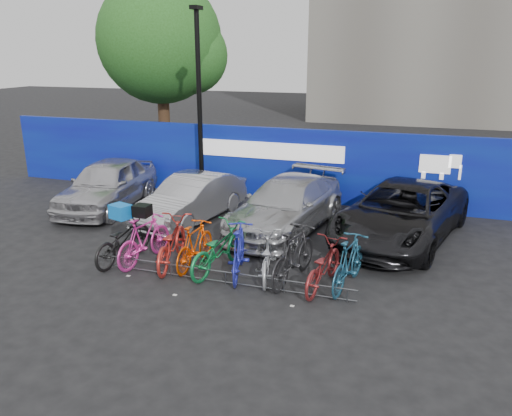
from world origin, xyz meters
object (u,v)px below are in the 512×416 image
at_px(bike_5, 239,251).
at_px(bike_9, 349,263).
at_px(bike_4, 219,249).
at_px(bike_7, 294,255).
at_px(car_0, 107,184).
at_px(bike_1, 144,239).
at_px(tree, 166,44).
at_px(car_3, 401,212).
at_px(bike_rack, 225,277).
at_px(bike_8, 323,266).
at_px(bike_6, 266,257).
at_px(car_2, 287,205).
at_px(bike_3, 195,245).
at_px(car_1, 192,199).
at_px(bike_0, 123,239).
at_px(lamppost, 199,100).
at_px(bike_2, 171,243).

height_order(bike_5, bike_9, bike_5).
distance_m(bike_4, bike_5, 0.52).
bearing_deg(bike_7, car_0, -14.68).
distance_m(bike_1, bike_5, 2.35).
bearing_deg(tree, car_3, -33.40).
distance_m(bike_rack, car_3, 5.24).
distance_m(tree, bike_9, 14.36).
xyz_separation_m(tree, bike_8, (8.78, -10.17, -4.57)).
distance_m(tree, car_3, 12.94).
bearing_deg(car_0, bike_5, -38.17).
relative_size(car_0, bike_6, 2.46).
bearing_deg(bike_9, car_2, -44.40).
height_order(bike_1, bike_9, bike_1).
bearing_deg(bike_5, car_0, -44.86).
distance_m(bike_8, bike_9, 0.54).
height_order(tree, bike_rack, tree).
distance_m(tree, car_2, 10.82).
bearing_deg(bike_6, bike_4, -13.80).
xyz_separation_m(car_2, bike_3, (-1.35, -3.13, -0.17)).
height_order(car_1, bike_8, car_1).
xyz_separation_m(tree, bike_9, (9.28, -10.00, -4.50)).
relative_size(bike_4, bike_6, 1.13).
distance_m(car_1, car_2, 2.83).
xyz_separation_m(bike_3, bike_6, (1.71, -0.05, -0.05)).
bearing_deg(car_2, bike_0, -122.14).
relative_size(car_2, bike_7, 2.38).
bearing_deg(lamppost, tree, 127.51).
height_order(bike_0, bike_1, bike_1).
height_order(lamppost, bike_9, lamppost).
height_order(car_2, bike_0, car_2).
height_order(car_3, bike_8, car_3).
distance_m(bike_0, bike_2, 1.20).
xyz_separation_m(car_2, bike_8, (1.65, -3.29, -0.20)).
relative_size(bike_0, bike_1, 1.05).
bearing_deg(bike_4, bike_0, 16.14).
bearing_deg(bike_6, bike_5, -5.16).
relative_size(car_0, bike_3, 2.55).
height_order(bike_3, bike_8, bike_3).
height_order(bike_3, bike_4, bike_4).
height_order(car_2, bike_5, car_2).
xyz_separation_m(lamppost, bike_6, (3.92, -5.40, -2.79)).
relative_size(bike_2, bike_6, 1.13).
bearing_deg(bike_3, bike_0, 9.19).
bearing_deg(tree, bike_3, -60.00).
height_order(lamppost, bike_rack, lamppost).
xyz_separation_m(bike_rack, car_0, (-5.55, 3.99, 0.61)).
relative_size(car_0, bike_8, 2.36).
height_order(tree, car_0, tree).
bearing_deg(bike_3, bike_5, 175.07).
xyz_separation_m(car_0, bike_6, (6.27, -3.39, -0.29)).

